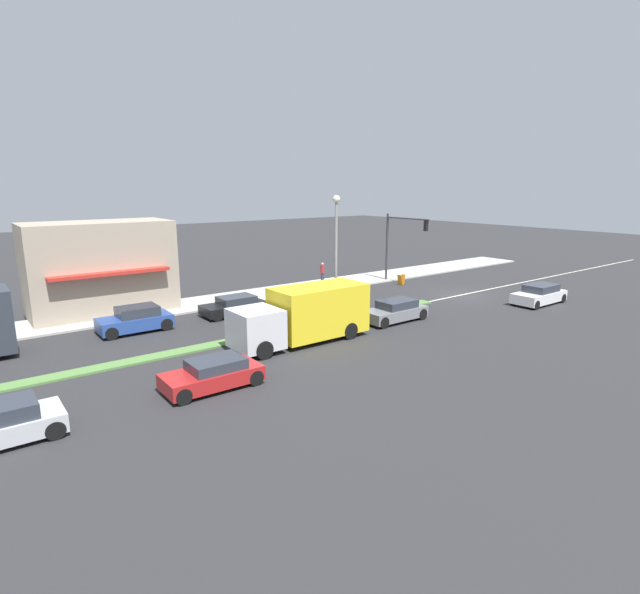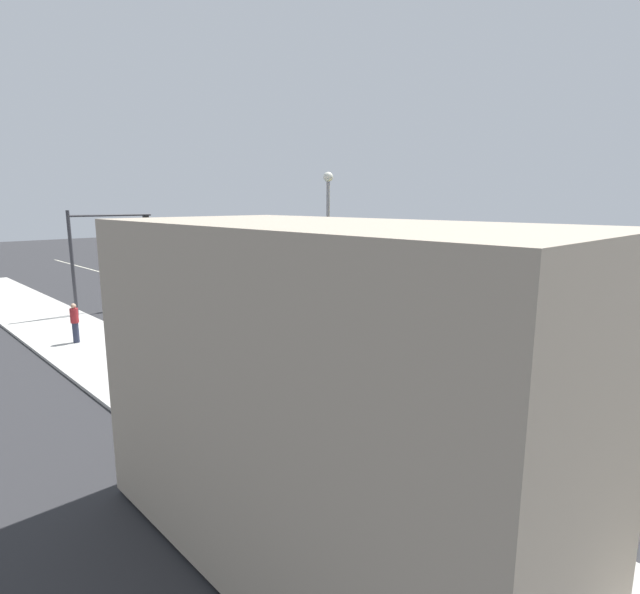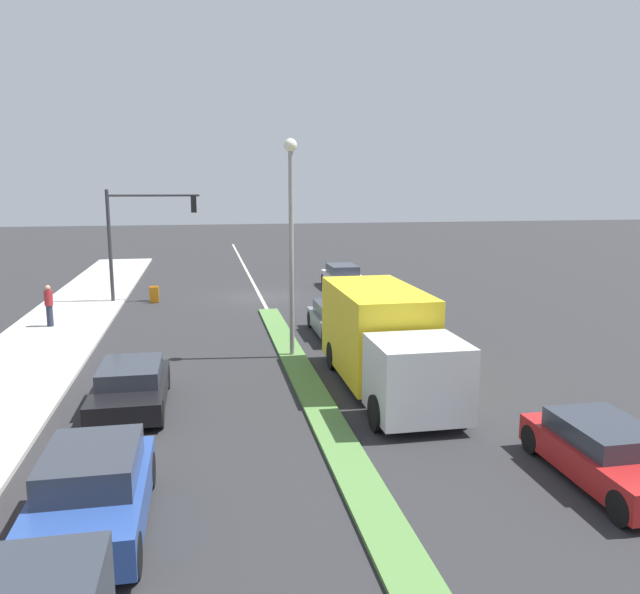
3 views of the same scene
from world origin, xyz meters
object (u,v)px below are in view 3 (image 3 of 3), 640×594
Objects in this scene: coupe_blue at (92,493)px; van_white at (343,277)px; pedestrian at (49,305)px; warning_aframe_sign at (154,294)px; street_lamp at (291,220)px; suv_black at (131,387)px; traffic_signal_main at (138,226)px; hatchback_red at (607,453)px; suv_grey at (337,320)px; delivery_truck at (384,340)px.

van_white is at bearing -112.29° from coupe_blue.
van_white is (-14.34, -7.92, -0.39)m from pedestrian.
street_lamp is at bearing 115.79° from warning_aframe_sign.
warning_aframe_sign is at bearing 14.34° from van_white.
suv_black is 0.95× the size of van_white.
street_lamp is 4.25× the size of pedestrian.
suv_black is (-1.12, 15.83, -3.31)m from traffic_signal_main.
pedestrian is 0.45× the size of coupe_blue.
hatchback_red reaches higher than warning_aframe_sign.
coupe_blue reaches higher than suv_black.
coupe_blue is (10.00, 24.39, 0.04)m from van_white.
hatchback_red is at bearing 131.02° from pedestrian.
hatchback_red is (-10.00, 6.17, 0.00)m from suv_black.
van_white reaches higher than suv_black.
warning_aframe_sign is (5.49, -11.36, -4.35)m from street_lamp.
street_lamp is 8.80× the size of warning_aframe_sign.
delivery_truck is at bearing 90.00° from suv_grey.
suv_black is at bearing -31.69° from hatchback_red.
suv_grey is (-8.32, 8.82, -3.27)m from traffic_signal_main.
suv_grey is (-7.20, -7.01, 0.04)m from suv_black.
delivery_truck is at bearing 119.98° from street_lamp.
delivery_truck is at bearing -176.99° from suv_black.
pedestrian is 12.01m from suv_grey.
pedestrian is (9.34, -6.12, -3.74)m from street_lamp.
suv_grey is at bearing -118.68° from coupe_blue.
traffic_signal_main is 17.72m from delivery_truck.
coupe_blue is 15.00m from suv_grey.
traffic_signal_main is 6.69× the size of warning_aframe_sign.
suv_black is at bearing 112.84° from pedestrian.
hatchback_red is (-5.00, 10.37, -4.19)m from street_lamp.
street_lamp is 15.47m from van_white.
van_white is 1.09× the size of coupe_blue.
street_lamp reaches higher than suv_grey.
traffic_signal_main is 1.42× the size of hatchback_red.
warning_aframe_sign is at bearing 156.32° from traffic_signal_main.
hatchback_red reaches higher than suv_black.
suv_grey reaches higher than suv_black.
street_lamp is 1.90× the size of coupe_blue.
delivery_truck is 7.26m from suv_black.
warning_aframe_sign is 0.11× the size of delivery_truck.
pedestrian is at bearing -15.98° from suv_grey.
delivery_truck is 18.09m from van_white.
van_white is at bearing -104.00° from suv_grey.
pedestrian is 0.41× the size of van_white.
pedestrian is 2.07× the size of warning_aframe_sign.
delivery_truck is 1.91× the size of hatchback_red.
traffic_signal_main reaches higher than pedestrian.
coupe_blue is (-0.00, 6.16, 0.10)m from suv_black.
van_white is at bearing -109.60° from street_lamp.
suv_black is 0.97× the size of suv_grey.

